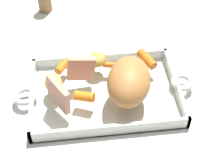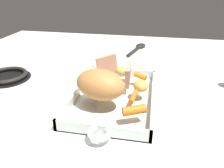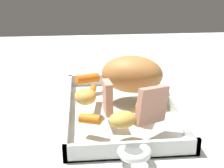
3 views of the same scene
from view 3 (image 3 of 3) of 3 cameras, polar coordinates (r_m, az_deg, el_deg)
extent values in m
plane|color=silver|center=(0.74, 1.55, -5.32)|extent=(1.64, 1.64, 0.00)
cube|color=silver|center=(0.74, 1.56, -5.07)|extent=(0.36, 0.24, 0.01)
cube|color=silver|center=(0.73, -7.76, -4.47)|extent=(0.36, 0.01, 0.03)
cube|color=silver|center=(0.75, 10.56, -3.70)|extent=(0.36, 0.01, 0.03)
cube|color=silver|center=(0.89, 0.23, 0.73)|extent=(0.01, 0.24, 0.03)
cube|color=silver|center=(0.58, 3.68, -11.64)|extent=(0.01, 0.24, 0.03)
torus|color=silver|center=(0.90, 0.12, 1.58)|extent=(0.06, 0.06, 0.01)
torus|color=silver|center=(0.56, 3.98, -11.94)|extent=(0.06, 0.06, 0.01)
ellipsoid|color=#BA793D|center=(0.76, 3.56, 1.77)|extent=(0.13, 0.17, 0.09)
cube|color=tan|center=(0.66, -0.79, -2.37)|extent=(0.07, 0.02, 0.07)
cube|color=tan|center=(0.62, 7.13, -3.77)|extent=(0.06, 0.07, 0.08)
cylinder|color=orange|center=(0.75, -3.58, -1.46)|extent=(0.07, 0.03, 0.02)
cylinder|color=orange|center=(0.68, 5.29, -3.67)|extent=(0.05, 0.04, 0.03)
cylinder|color=orange|center=(0.82, -4.40, 0.96)|extent=(0.05, 0.07, 0.03)
cylinder|color=orange|center=(0.62, -3.89, -6.22)|extent=(0.04, 0.05, 0.02)
ellipsoid|color=gold|center=(0.70, -4.76, -2.24)|extent=(0.07, 0.07, 0.04)
ellipsoid|color=gold|center=(0.61, 1.92, -6.35)|extent=(0.06, 0.07, 0.03)
camera|label=1|loc=(0.92, 47.91, 33.17)|focal=52.75mm
camera|label=2|loc=(1.24, -6.93, 22.18)|focal=34.77mm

